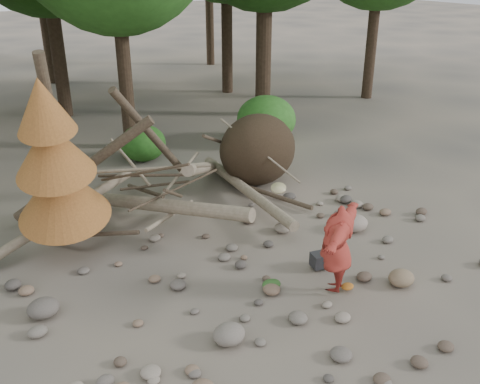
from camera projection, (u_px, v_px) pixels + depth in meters
ground at (283, 282)px, 10.52m from camera, size 120.00×120.00×0.00m
deadfall_pile at (242, 156)px, 14.35m from camera, size 8.55×5.24×3.30m
dead_conifer at (55, 165)px, 10.53m from camera, size 2.06×2.16×4.35m
bush_mid at (143, 143)px, 16.52m from camera, size 1.40×1.40×1.12m
bush_right at (266, 119)px, 18.04m from camera, size 2.00×2.00×1.60m
frisbee_thrower at (337, 248)px, 9.83m from camera, size 2.48×1.65×2.41m
backpack at (322, 262)px, 10.94m from camera, size 0.50×0.40×0.29m
cloth_green at (271, 286)px, 10.27m from camera, size 0.38×0.32×0.14m
cloth_orange at (347, 289)px, 10.24m from camera, size 0.26×0.22×0.10m
boulder_front_left at (229, 334)px, 8.83m from camera, size 0.55×0.50×0.33m
boulder_front_right at (401, 278)px, 10.38m from camera, size 0.52×0.47×0.31m
boulder_mid_right at (355, 223)px, 12.42m from camera, size 0.63×0.57×0.38m
boulder_mid_left at (43, 308)px, 9.47m from camera, size 0.57×0.51×0.34m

